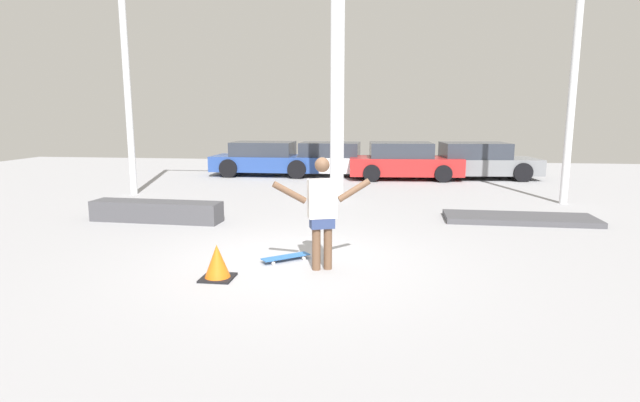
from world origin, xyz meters
TOP-DOWN VIEW (x-y plane):
  - ground_plane at (0.00, 0.00)m, footprint 36.00×36.00m
  - skateboarder at (0.42, -0.34)m, footprint 1.47×0.61m
  - skateboard at (-0.23, 0.03)m, footprint 0.77×0.68m
  - grind_box at (-3.72, 2.66)m, footprint 2.98×0.72m
  - manual_pad at (4.39, 3.74)m, footprint 3.30×1.19m
  - canopy_support_left at (-3.02, 6.22)m, footprint 6.43×0.20m
  - canopy_support_right at (3.02, 6.22)m, footprint 6.43×0.20m
  - parked_car_blue at (-3.27, 11.31)m, footprint 4.26×1.97m
  - parked_car_white at (-0.66, 11.43)m, footprint 4.09×1.91m
  - parked_car_red at (2.02, 10.93)m, footprint 4.18×2.25m
  - parked_car_grey at (4.74, 11.38)m, footprint 4.43×2.30m
  - traffic_cone at (-1.04, -0.99)m, footprint 0.47×0.47m

SIDE VIEW (x-z plane):
  - ground_plane at x=0.00m, z-range 0.00..0.00m
  - manual_pad at x=4.39m, z-range 0.00..0.12m
  - skateboard at x=-0.23m, z-range 0.03..0.10m
  - grind_box at x=-3.72m, z-range 0.00..0.46m
  - traffic_cone at x=-1.04m, z-range -0.01..0.51m
  - parked_car_white at x=-0.66m, z-range -0.02..1.28m
  - parked_car_blue at x=-3.27m, z-range -0.01..1.30m
  - parked_car_grey at x=4.74m, z-range -0.02..1.32m
  - parked_car_red at x=2.02m, z-range -0.03..1.32m
  - skateboarder at x=0.42m, z-range 0.09..1.84m
  - canopy_support_left at x=-3.02m, z-range 0.75..7.31m
  - canopy_support_right at x=3.02m, z-range 0.75..7.31m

